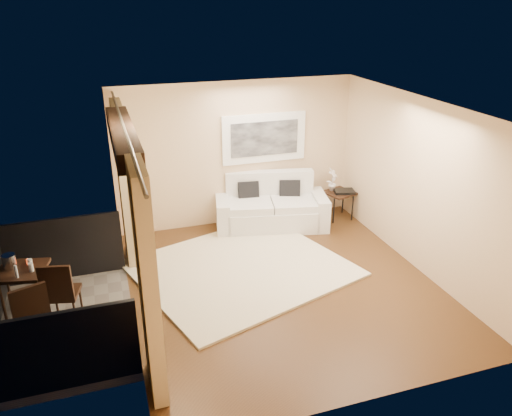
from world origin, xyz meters
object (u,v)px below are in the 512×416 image
ice_bucket (9,262)px  balcony_chair_far (60,290)px  bistro_table (22,275)px  sofa (271,208)px  balcony_chair_near (35,320)px  orchid (332,179)px  side_table (339,195)px

ice_bucket → balcony_chair_far: bearing=-38.7°
bistro_table → balcony_chair_far: 0.63m
sofa → balcony_chair_near: size_ratio=2.28×
sofa → balcony_chair_far: 4.26m
orchid → balcony_chair_near: bearing=-151.9°
balcony_chair_near → ice_bucket: bearing=88.0°
side_table → orchid: 0.33m
side_table → bistro_table: size_ratio=0.87×
orchid → balcony_chair_near: 5.90m
balcony_chair_near → ice_bucket: size_ratio=4.85×
sofa → side_table: size_ratio=3.50×
orchid → ice_bucket: orchid is taller
orchid → sofa: bearing=-179.2°
bistro_table → sofa: bearing=22.6°
bistro_table → balcony_chair_near: balcony_chair_near is taller
orchid → balcony_chair_far: (-4.95, -2.16, -0.23)m
side_table → ice_bucket: 5.89m
side_table → balcony_chair_far: bearing=-158.0°
side_table → balcony_chair_near: bearing=-153.3°
balcony_chair_near → side_table: bearing=6.9°
side_table → bistro_table: bearing=-163.5°
balcony_chair_far → ice_bucket: 0.82m
sofa → side_table: 1.39m
bistro_table → ice_bucket: bearing=149.9°
side_table → balcony_chair_far: balcony_chair_far is taller
balcony_chair_far → ice_bucket: bearing=-25.9°
sofa → orchid: bearing=12.8°
sofa → orchid: (1.27, 0.02, 0.43)m
ice_bucket → sofa: bearing=21.1°
orchid → balcony_chair_far: bearing=-156.5°
sofa → balcony_chair_near: 4.81m
bistro_table → balcony_chair_far: bearing=-40.7°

